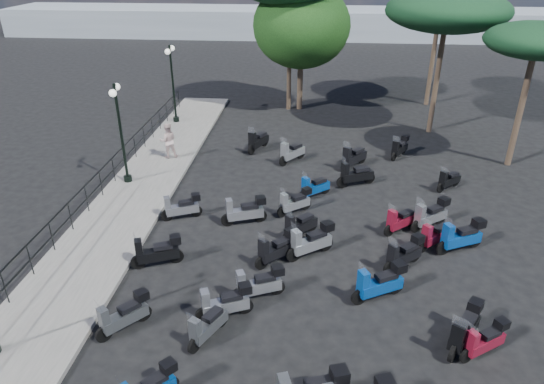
# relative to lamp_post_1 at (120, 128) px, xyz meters

# --- Properties ---
(ground) EXTENTS (120.00, 120.00, 0.00)m
(ground) POSITION_rel_lamp_post_1_xyz_m (7.23, -4.89, -2.64)
(ground) COLOR black
(ground) RESTS_ON ground
(sidewalk) EXTENTS (3.00, 30.00, 0.15)m
(sidewalk) POSITION_rel_lamp_post_1_xyz_m (0.73, -1.89, -2.56)
(sidewalk) COLOR #615F5C
(sidewalk) RESTS_ON ground
(railing) EXTENTS (0.04, 26.04, 1.10)m
(railing) POSITION_rel_lamp_post_1_xyz_m (-0.57, -2.09, -1.74)
(railing) COLOR black
(railing) RESTS_ON sidewalk
(lamp_post_1) EXTENTS (0.52, 1.26, 4.36)m
(lamp_post_1) POSITION_rel_lamp_post_1_xyz_m (0.00, 0.00, 0.00)
(lamp_post_1) COLOR black
(lamp_post_1) RESTS_ON sidewalk
(lamp_post_2) EXTENTS (0.35, 1.30, 4.40)m
(lamp_post_2) POSITION_rel_lamp_post_1_xyz_m (-0.04, 8.18, 0.03)
(lamp_post_2) COLOR black
(lamp_post_2) RESTS_ON sidewalk
(pedestrian_far) EXTENTS (1.01, 0.90, 1.73)m
(pedestrian_far) POSITION_rel_lamp_post_1_xyz_m (1.08, 2.81, -1.62)
(pedestrian_far) COLOR #C5AAA8
(pedestrian_far) RESTS_ON sidewalk
(scooter_1) EXTENTS (1.22, 1.34, 1.32)m
(scooter_1) POSITION_rel_lamp_post_1_xyz_m (3.14, -8.87, -2.14)
(scooter_1) COLOR black
(scooter_1) RESTS_ON ground
(scooter_2) EXTENTS (1.64, 0.88, 1.37)m
(scooter_2) POSITION_rel_lamp_post_1_xyz_m (3.15, -5.85, -2.12)
(scooter_2) COLOR black
(scooter_2) RESTS_ON ground
(scooter_3) EXTENTS (1.70, 0.85, 1.40)m
(scooter_3) POSITION_rel_lamp_post_1_xyz_m (5.60, -2.92, -2.11)
(scooter_3) COLOR black
(scooter_3) RESTS_ON ground
(scooter_4) EXTENTS (1.51, 0.86, 1.28)m
(scooter_4) POSITION_rel_lamp_post_1_xyz_m (3.15, -2.75, -2.15)
(scooter_4) COLOR black
(scooter_4) RESTS_ON ground
(scooter_5) EXTENTS (0.96, 1.72, 1.47)m
(scooter_5) POSITION_rel_lamp_post_1_xyz_m (5.25, 4.44, -2.13)
(scooter_5) COLOR black
(scooter_5) RESTS_ON ground
(scooter_7) EXTENTS (0.89, 1.46, 1.27)m
(scooter_7) POSITION_rel_lamp_post_1_xyz_m (5.47, -9.03, -2.19)
(scooter_7) COLOR black
(scooter_7) RESTS_ON ground
(scooter_8) EXTENTS (1.58, 0.87, 1.33)m
(scooter_8) POSITION_rel_lamp_post_1_xyz_m (5.79, -8.13, -2.13)
(scooter_8) COLOR black
(scooter_8) RESTS_ON ground
(scooter_9) EXTENTS (1.35, 1.31, 1.37)m
(scooter_9) POSITION_rel_lamp_post_1_xyz_m (7.01, -5.31, -2.12)
(scooter_9) COLOR black
(scooter_9) RESTS_ON ground
(scooter_10) EXTENTS (1.33, 1.08, 1.25)m
(scooter_10) POSITION_rel_lamp_post_1_xyz_m (7.45, -1.93, -2.16)
(scooter_10) COLOR black
(scooter_10) RESTS_ON ground
(scooter_11) EXTENTS (1.20, 1.50, 1.44)m
(scooter_11) POSITION_rel_lamp_post_1_xyz_m (7.06, 3.09, -2.14)
(scooter_11) COLOR black
(scooter_11) RESTS_ON ground
(scooter_14) EXTENTS (1.59, 1.22, 1.47)m
(scooter_14) POSITION_rel_lamp_post_1_xyz_m (8.13, -4.82, -2.08)
(scooter_14) COLOR black
(scooter_14) RESTS_ON ground
(scooter_15) EXTENTS (1.24, 1.31, 1.35)m
(scooter_15) POSITION_rel_lamp_post_1_xyz_m (7.71, -3.69, -2.17)
(scooter_15) COLOR black
(scooter_15) RESTS_ON ground
(scooter_16) EXTENTS (1.32, 1.14, 1.31)m
(scooter_16) POSITION_rel_lamp_post_1_xyz_m (8.19, -0.51, -2.18)
(scooter_16) COLOR black
(scooter_16) RESTS_ON ground
(scooter_17) EXTENTS (1.28, 1.50, 1.48)m
(scooter_17) POSITION_rel_lamp_post_1_xyz_m (10.00, 2.74, -2.12)
(scooter_17) COLOR black
(scooter_17) RESTS_ON ground
(scooter_19) EXTENTS (1.16, 1.56, 1.42)m
(scooter_19) POSITION_rel_lamp_post_1_xyz_m (12.18, -8.66, -2.10)
(scooter_19) COLOR black
(scooter_19) RESTS_ON ground
(scooter_20) EXTENTS (1.66, 1.06, 1.45)m
(scooter_20) POSITION_rel_lamp_post_1_xyz_m (10.19, -6.90, -2.09)
(scooter_20) COLOR black
(scooter_20) RESTS_ON ground
(scooter_21) EXTENTS (1.40, 1.21, 1.35)m
(scooter_21) POSITION_rel_lamp_post_1_xyz_m (11.15, -5.23, -2.13)
(scooter_21) COLOR black
(scooter_21) RESTS_ON ground
(scooter_22) EXTENTS (1.33, 1.13, 1.31)m
(scooter_22) POSITION_rel_lamp_post_1_xyz_m (11.36, -2.99, -2.18)
(scooter_22) COLOR black
(scooter_22) RESTS_ON ground
(scooter_23) EXTENTS (1.72, 0.94, 1.46)m
(scooter_23) POSITION_rel_lamp_post_1_xyz_m (9.96, 0.75, -2.13)
(scooter_23) COLOR black
(scooter_23) RESTS_ON ground
(scooter_25) EXTENTS (1.35, 0.96, 1.21)m
(scooter_25) POSITION_rel_lamp_post_1_xyz_m (12.62, -8.93, -2.18)
(scooter_25) COLOR black
(scooter_25) RESTS_ON ground
(scooter_26) EXTENTS (1.72, 1.01, 1.47)m
(scooter_26) POSITION_rel_lamp_post_1_xyz_m (13.24, -4.07, -2.08)
(scooter_26) COLOR black
(scooter_26) RESTS_ON ground
(scooter_27) EXTENTS (1.53, 1.21, 1.42)m
(scooter_27) POSITION_rel_lamp_post_1_xyz_m (12.51, -2.60, -2.10)
(scooter_27) COLOR black
(scooter_27) RESTS_ON ground
(scooter_28) EXTENTS (1.19, 1.09, 1.21)m
(scooter_28) POSITION_rel_lamp_post_1_xyz_m (13.95, 0.75, -2.21)
(scooter_28) COLOR black
(scooter_28) RESTS_ON ground
(scooter_29) EXTENTS (1.00, 1.42, 1.27)m
(scooter_29) POSITION_rel_lamp_post_1_xyz_m (12.36, 4.22, -2.16)
(scooter_29) COLOR black
(scooter_29) RESTS_ON ground
(scooter_31) EXTENTS (1.33, 1.13, 1.31)m
(scooter_31) POSITION_rel_lamp_post_1_xyz_m (12.40, -3.92, -2.18)
(scooter_31) COLOR black
(scooter_31) RESTS_ON ground
(scooter_32) EXTENTS (1.58, 0.87, 1.33)m
(scooter_32) POSITION_rel_lamp_post_1_xyz_m (6.63, -7.20, -2.13)
(scooter_32) COLOR black
(scooter_32) RESTS_ON ground
(broadleaf_tree) EXTENTS (5.89, 5.89, 7.62)m
(broadleaf_tree) POSITION_rel_lamp_post_1_xyz_m (7.10, 11.82, 2.47)
(broadleaf_tree) COLOR #38281E
(broadleaf_tree) RESTS_ON ground
(pine_1) EXTENTS (6.29, 6.29, 7.59)m
(pine_1) POSITION_rel_lamp_post_1_xyz_m (14.60, 8.15, 3.84)
(pine_1) COLOR #38281E
(pine_1) RESTS_ON ground
(pine_3) EXTENTS (4.45, 4.45, 6.59)m
(pine_3) POSITION_rel_lamp_post_1_xyz_m (17.47, 3.75, 3.13)
(pine_3) COLOR #38281E
(pine_3) RESTS_ON ground
(distant_hills) EXTENTS (70.00, 8.00, 3.00)m
(distant_hills) POSITION_rel_lamp_post_1_xyz_m (7.23, 40.11, -1.14)
(distant_hills) COLOR gray
(distant_hills) RESTS_ON ground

